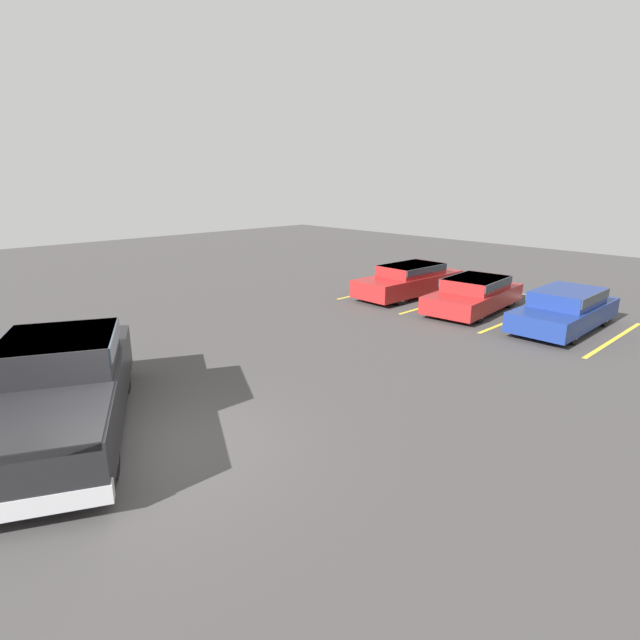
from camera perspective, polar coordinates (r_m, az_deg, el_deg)
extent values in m
plane|color=#423F3F|center=(9.21, -19.32, -13.77)|extent=(60.00, 60.00, 0.00)
cube|color=yellow|center=(20.57, 6.55, 3.41)|extent=(0.12, 4.61, 0.01)
cube|color=yellow|center=(18.86, 13.39, 1.93)|extent=(0.12, 4.61, 0.01)
cube|color=yellow|center=(17.48, 21.43, 0.15)|extent=(0.12, 4.61, 0.01)
cube|color=yellow|center=(16.52, 30.61, -1.88)|extent=(0.12, 4.61, 0.01)
cube|color=black|center=(9.96, -27.32, -7.76)|extent=(5.88, 4.22, 0.88)
cube|color=black|center=(9.97, -27.60, -3.24)|extent=(2.60, 2.51, 0.59)
cube|color=#2D3842|center=(9.93, -27.70, -2.52)|extent=(2.59, 2.55, 0.32)
cube|color=black|center=(8.23, -29.61, -9.96)|extent=(2.69, 2.61, 0.13)
cube|color=silver|center=(7.75, -30.29, -17.75)|extent=(1.06, 1.90, 0.28)
cylinder|color=black|center=(8.44, -23.25, -13.41)|extent=(0.97, 0.67, 0.95)
cylinder|color=#ADADB2|center=(8.44, -23.25, -13.41)|extent=(0.60, 0.49, 0.52)
cylinder|color=black|center=(11.47, -21.76, -5.41)|extent=(0.97, 0.67, 0.95)
cylinder|color=#ADADB2|center=(11.47, -21.76, -5.41)|extent=(0.60, 0.49, 0.52)
cylinder|color=black|center=(11.75, -29.86, -5.94)|extent=(0.97, 0.67, 0.95)
cylinder|color=#ADADB2|center=(11.75, -29.86, -5.94)|extent=(0.60, 0.49, 0.52)
cube|color=maroon|center=(19.67, 10.13, 4.16)|extent=(1.81, 4.83, 0.64)
cube|color=maroon|center=(19.65, 10.38, 5.69)|extent=(1.55, 2.52, 0.40)
cube|color=#2D3842|center=(19.63, 10.39, 5.92)|extent=(1.62, 2.48, 0.24)
cylinder|color=black|center=(18.20, 9.18, 2.69)|extent=(0.25, 0.65, 0.64)
cylinder|color=#ADADB2|center=(18.20, 9.18, 2.69)|extent=(0.25, 0.36, 0.35)
cylinder|color=black|center=(19.11, 5.83, 3.44)|extent=(0.25, 0.65, 0.64)
cylinder|color=#ADADB2|center=(19.11, 5.83, 3.44)|extent=(0.25, 0.36, 0.35)
cylinder|color=black|center=(20.40, 14.11, 3.84)|extent=(0.25, 0.65, 0.64)
cylinder|color=#ADADB2|center=(20.40, 14.11, 3.84)|extent=(0.25, 0.36, 0.35)
cylinder|color=black|center=(21.21, 10.90, 4.48)|extent=(0.25, 0.65, 0.64)
cylinder|color=#ADADB2|center=(21.21, 10.90, 4.48)|extent=(0.25, 0.36, 0.35)
cube|color=maroon|center=(17.96, 17.14, 2.42)|extent=(2.22, 4.49, 0.56)
cube|color=maroon|center=(17.93, 17.39, 3.99)|extent=(1.80, 2.40, 0.42)
cube|color=#2D3842|center=(17.92, 17.41, 4.25)|extent=(1.86, 2.36, 0.25)
cylinder|color=black|center=(16.57, 17.72, 0.77)|extent=(0.29, 0.63, 0.61)
cylinder|color=#ADADB2|center=(16.57, 17.72, 0.77)|extent=(0.27, 0.36, 0.34)
cylinder|color=black|center=(17.21, 13.05, 1.66)|extent=(0.29, 0.63, 0.61)
cylinder|color=#ADADB2|center=(17.21, 13.05, 1.66)|extent=(0.27, 0.36, 0.34)
cylinder|color=black|center=(18.85, 20.81, 2.26)|extent=(0.29, 0.63, 0.61)
cylinder|color=#ADADB2|center=(18.85, 20.81, 2.26)|extent=(0.27, 0.36, 0.34)
cylinder|color=black|center=(19.41, 16.58, 3.01)|extent=(0.29, 0.63, 0.61)
cylinder|color=#ADADB2|center=(19.41, 16.58, 3.01)|extent=(0.27, 0.36, 0.34)
cube|color=navy|center=(16.76, 26.12, 0.63)|extent=(1.79, 4.38, 0.57)
cube|color=navy|center=(16.73, 26.44, 2.37)|extent=(1.56, 2.29, 0.46)
cube|color=#2D3842|center=(16.71, 26.48, 2.68)|extent=(1.63, 2.24, 0.27)
cylinder|color=black|center=(15.40, 26.98, -1.23)|extent=(0.23, 0.68, 0.68)
cylinder|color=#ADADB2|center=(15.40, 26.98, -1.23)|extent=(0.24, 0.38, 0.37)
cylinder|color=black|center=(15.90, 21.99, -0.14)|extent=(0.23, 0.68, 0.68)
cylinder|color=#ADADB2|center=(15.90, 21.99, -0.14)|extent=(0.24, 0.38, 0.37)
cylinder|color=black|center=(17.75, 29.73, 0.49)|extent=(0.23, 0.68, 0.68)
cylinder|color=#ADADB2|center=(17.75, 29.73, 0.49)|extent=(0.24, 0.38, 0.37)
cylinder|color=black|center=(18.19, 25.30, 1.40)|extent=(0.23, 0.68, 0.68)
cylinder|color=#ADADB2|center=(18.19, 25.30, 1.40)|extent=(0.24, 0.38, 0.37)
cube|color=#B7B2A8|center=(20.45, 23.38, 2.31)|extent=(1.62, 0.20, 0.14)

